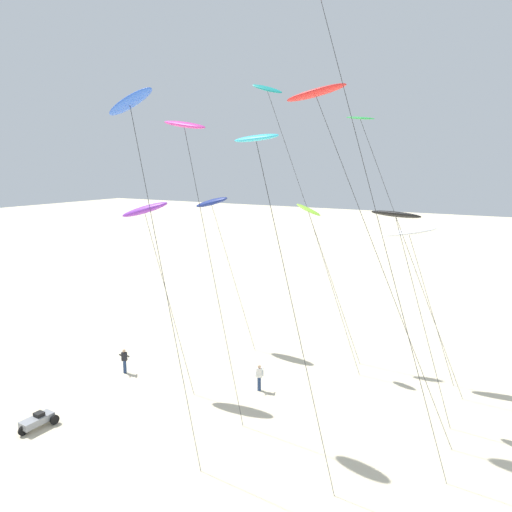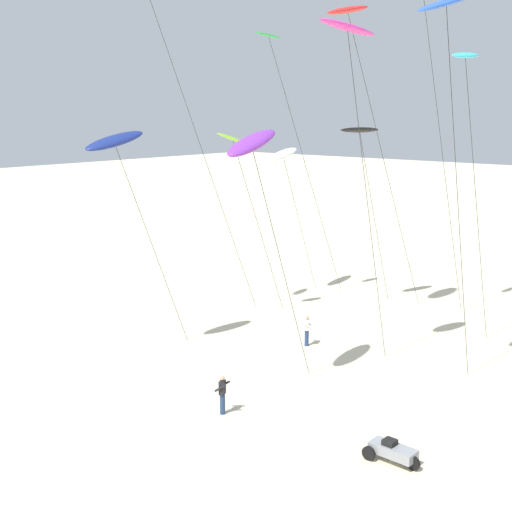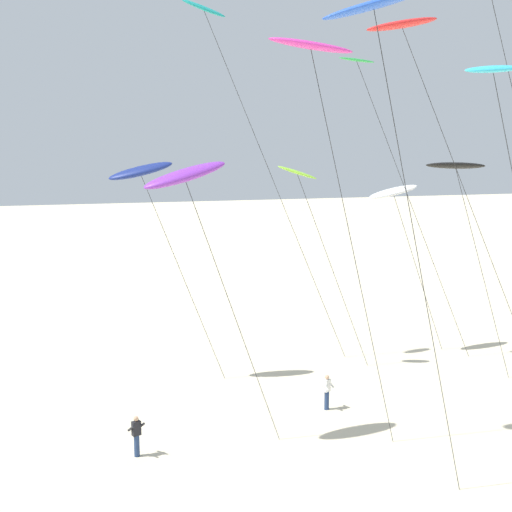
% 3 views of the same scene
% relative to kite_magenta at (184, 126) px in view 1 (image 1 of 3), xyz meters
% --- Properties ---
extents(ground_plane, '(260.00, 260.00, 0.00)m').
position_rel_kite_magenta_xyz_m(ground_plane, '(0.44, -9.23, -15.68)').
color(ground_plane, beige).
extents(kite_magenta, '(5.39, 1.57, 16.16)m').
position_rel_kite_magenta_xyz_m(kite_magenta, '(0.00, 0.00, 0.00)').
color(kite_magenta, '#D8339E').
rests_on(kite_magenta, ground).
extents(kite_lime, '(5.24, 1.08, 11.17)m').
position_rel_kite_magenta_xyz_m(kite_lime, '(3.00, 9.30, -5.11)').
color(kite_lime, '#8CD833').
rests_on(kite_lime, ground).
extents(kite_navy, '(5.70, 1.41, 11.59)m').
position_rel_kite_magenta_xyz_m(kite_navy, '(-5.13, 9.54, -4.81)').
color(kite_navy, navy).
rests_on(kite_navy, ground).
extents(kite_cyan, '(5.22, 0.92, 15.09)m').
position_rel_kite_magenta_xyz_m(kite_cyan, '(5.92, -2.75, -1.03)').
color(kite_cyan, '#33BFE0').
rests_on(kite_cyan, ground).
extents(kite_black, '(5.12, 1.59, 11.41)m').
position_rel_kite_magenta_xyz_m(kite_black, '(9.78, 5.27, -4.59)').
color(kite_black, black).
rests_on(kite_black, ground).
extents(kite_green, '(8.23, 1.14, 16.73)m').
position_rel_kite_magenta_xyz_m(kite_green, '(6.50, 9.42, 0.27)').
color(kite_green, green).
rests_on(kite_green, ground).
extents(kite_pink, '(7.86, 1.04, 21.20)m').
position_rel_kite_magenta_xyz_m(kite_pink, '(7.38, 0.73, 4.47)').
color(kite_pink, pink).
rests_on(kite_pink, ground).
extents(kite_white, '(5.13, 1.35, 10.07)m').
position_rel_kite_magenta_xyz_m(kite_white, '(9.33, 10.70, -6.19)').
color(kite_white, white).
rests_on(kite_white, ground).
extents(kite_blue, '(5.40, 1.65, 17.00)m').
position_rel_kite_magenta_xyz_m(kite_blue, '(0.40, -4.26, 0.64)').
color(kite_blue, blue).
rests_on(kite_blue, ground).
extents(kite_purple, '(5.51, 1.52, 11.76)m').
position_rel_kite_magenta_xyz_m(kite_purple, '(-4.47, 1.57, -4.68)').
color(kite_purple, purple).
rests_on(kite_purple, ground).
extents(kite_red, '(9.74, 1.45, 17.89)m').
position_rel_kite_magenta_xyz_m(kite_red, '(5.75, 3.71, 1.63)').
color(kite_red, red).
rests_on(kite_red, ground).
extents(kite_teal, '(9.19, 1.28, 19.65)m').
position_rel_kite_magenta_xyz_m(kite_teal, '(-1.32, 11.48, 3.08)').
color(kite_teal, teal).
rests_on(kite_teal, ground).
extents(kite_flyer_nearest, '(0.67, 0.66, 1.67)m').
position_rel_kite_magenta_xyz_m(kite_flyer_nearest, '(-6.64, 1.34, -14.79)').
color(kite_flyer_nearest, navy).
rests_on(kite_flyer_nearest, ground).
extents(kite_flyer_middle, '(0.71, 0.70, 1.67)m').
position_rel_kite_magenta_xyz_m(kite_flyer_middle, '(2.41, 3.63, -14.79)').
color(kite_flyer_middle, navy).
rests_on(kite_flyer_middle, ground).
extents(beach_buggy, '(1.05, 2.07, 0.82)m').
position_rel_kite_magenta_xyz_m(beach_buggy, '(-5.63, -5.97, -15.25)').
color(beach_buggy, gray).
rests_on(beach_buggy, ground).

